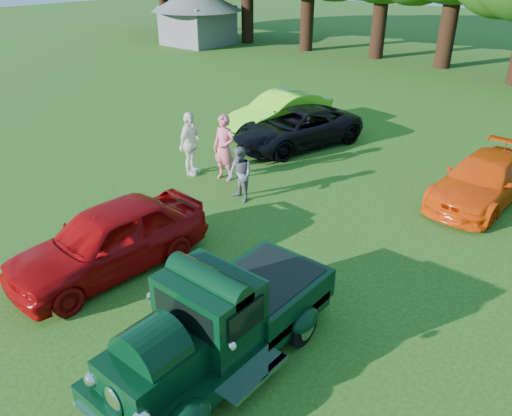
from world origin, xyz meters
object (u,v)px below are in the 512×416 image
Objects in this scene: hero_pickup at (220,324)px; red_convertible at (109,239)px; back_car_lime at (280,113)px; spectator_pink at (224,148)px; spectator_grey at (240,175)px; gazebo at (197,9)px; back_car_black at (297,128)px; spectator_white at (190,144)px; back_car_orange at (484,180)px.

hero_pickup is 1.04× the size of red_convertible.
back_car_lime is 2.21× the size of spectator_pink.
gazebo reaches higher than spectator_grey.
back_car_black is at bearing 118.85° from hero_pickup.
spectator_grey reaches higher than back_car_black.
spectator_pink is 1.10m from spectator_white.
hero_pickup is at bearing -3.20° from red_convertible.
back_car_lime is 0.66× the size of gazebo.
red_convertible is at bearing -73.97° from spectator_grey.
back_car_black is 2.41× the size of spectator_white.
red_convertible is at bearing -64.49° from back_car_black.
spectator_white is (-0.98, -4.04, 0.31)m from back_car_black.
back_car_orange is 0.66× the size of gazebo.
back_car_black is at bearing -23.36° from back_car_lime.
spectator_grey is at bearing -57.14° from back_car_black.
red_convertible is 2.23× the size of spectator_white.
gazebo is at bearing 136.26° from red_convertible.
red_convertible is 4.17m from spectator_grey.
gazebo reaches higher than back_car_black.
hero_pickup reaches higher than red_convertible.
spectator_pink is at bearing 163.62° from spectator_grey.
hero_pickup is at bearing -45.06° from back_car_black.
spectator_grey is (1.29, -0.78, -0.22)m from spectator_pink.
spectator_grey reaches higher than back_car_orange.
gazebo reaches higher than red_convertible.
gazebo is (-24.12, 13.11, 1.79)m from back_car_orange.
back_car_lime is 4.94m from spectator_white.
hero_pickup is 31.63m from gazebo.
hero_pickup is at bearing -48.57° from back_car_lime.
red_convertible reaches higher than back_car_lime.
spectator_pink is 24.30m from gazebo.
hero_pickup is at bearing -55.35° from spectator_pink.
back_car_lime is 1.65m from back_car_black.
back_car_black is 4.65m from spectator_grey.
spectator_white is at bearing -168.19° from spectator_pink.
spectator_pink is at bearing 132.45° from hero_pickup.
back_car_orange is 7.08m from spectator_pink.
back_car_black is 3.06× the size of spectator_grey.
spectator_white reaches higher than back_car_orange.
red_convertible is 1.00× the size of back_car_lime.
spectator_white is (-7.29, -3.67, 0.34)m from back_car_orange.
spectator_pink reaches higher than back_car_orange.
back_car_lime is 1.01× the size of back_car_orange.
spectator_white is (-2.33, 0.41, 0.20)m from spectator_grey.
back_car_black reaches higher than back_car_orange.
red_convertible is 2.84× the size of spectator_grey.
gazebo is (-19.25, 21.36, 1.68)m from red_convertible.
spectator_pink is 1.02× the size of spectator_white.
back_car_black is (-1.43, 8.63, -0.09)m from red_convertible.
back_car_lime reaches higher than back_car_black.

